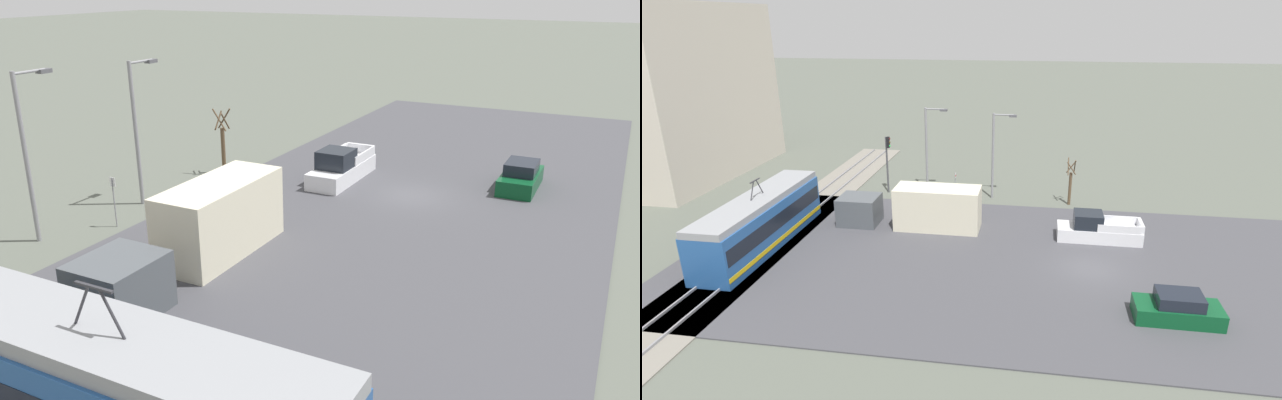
% 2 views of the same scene
% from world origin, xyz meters
% --- Properties ---
extents(ground_plane, '(320.00, 320.00, 0.00)m').
position_xyz_m(ground_plane, '(0.00, 0.00, 0.00)').
color(ground_plane, '#565B51').
extents(road_surface, '(20.29, 51.50, 0.08)m').
position_xyz_m(road_surface, '(0.00, 0.00, 0.04)').
color(road_surface, '#424247').
rests_on(road_surface, ground).
extents(rail_bed, '(52.80, 4.40, 0.22)m').
position_xyz_m(rail_bed, '(0.00, 21.58, 0.05)').
color(rail_bed, gray).
rests_on(rail_bed, ground).
extents(light_rail_tram, '(12.17, 2.79, 4.56)m').
position_xyz_m(light_rail_tram, '(0.09, 21.58, 1.74)').
color(light_rail_tram, '#235193').
rests_on(light_rail_tram, ground).
extents(box_truck, '(2.49, 10.40, 3.07)m').
position_xyz_m(box_truck, '(4.73, 11.93, 1.50)').
color(box_truck, '#4C5156').
rests_on(box_truck, ground).
extents(pickup_truck, '(1.92, 5.64, 1.94)m').
position_xyz_m(pickup_truck, '(4.40, -0.74, 0.81)').
color(pickup_truck, silver).
rests_on(pickup_truck, ground).
extents(sedan_car_0, '(1.86, 4.26, 1.53)m').
position_xyz_m(sedan_car_0, '(-5.04, -3.81, 0.71)').
color(sedan_car_0, '#0C4723').
rests_on(sedan_car_0, ground).
extents(traffic_light_pole, '(0.28, 0.47, 4.99)m').
position_xyz_m(traffic_light_pole, '(12.06, 16.38, 3.25)').
color(traffic_light_pole, '#47474C').
rests_on(traffic_light_pole, ground).
extents(street_tree, '(0.93, 0.78, 3.89)m').
position_xyz_m(street_tree, '(11.38, 0.82, 1.77)').
color(street_tree, brown).
rests_on(street_tree, ground).
extents(street_lamp_near_crossing, '(0.36, 1.95, 7.46)m').
position_xyz_m(street_lamp_near_crossing, '(12.76, 12.87, 4.34)').
color(street_lamp_near_crossing, gray).
rests_on(street_lamp_near_crossing, ground).
extents(street_lamp_mid_block, '(0.36, 1.95, 7.28)m').
position_xyz_m(street_lamp_mid_block, '(11.99, 7.04, 4.25)').
color(street_lamp_mid_block, gray).
rests_on(street_lamp_mid_block, ground).
extents(no_parking_sign, '(0.32, 0.08, 2.41)m').
position_xyz_m(no_parking_sign, '(10.89, 10.25, 1.46)').
color(no_parking_sign, gray).
rests_on(no_parking_sign, ground).
extents(backdrop_office_block, '(18.25, 12.80, 15.86)m').
position_xyz_m(backdrop_office_block, '(14.72, 38.67, 7.93)').
color(backdrop_office_block, beige).
rests_on(backdrop_office_block, ground).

